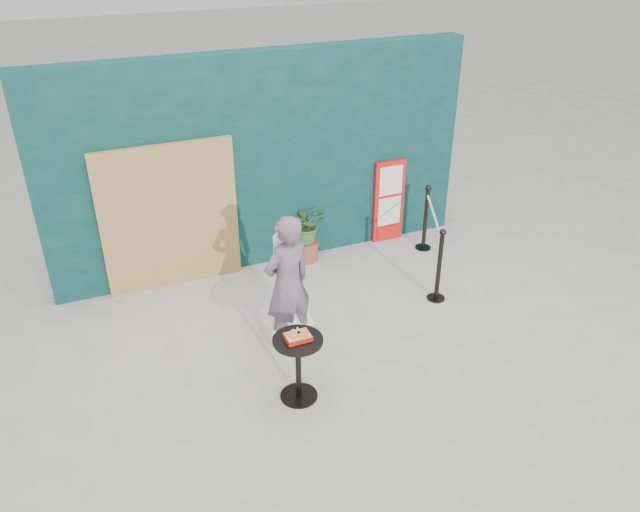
{
  "coord_description": "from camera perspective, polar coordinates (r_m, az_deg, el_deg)",
  "views": [
    {
      "loc": [
        -2.52,
        -4.65,
        4.52
      ],
      "look_at": [
        0.0,
        1.2,
        1.0
      ],
      "focal_mm": 35.0,
      "sensor_mm": 36.0,
      "label": 1
    }
  ],
  "objects": [
    {
      "name": "back_wall",
      "position": [
        8.73,
        -5.13,
        8.58
      ],
      "size": [
        6.0,
        0.3,
        3.0
      ],
      "primitive_type": "cube",
      "color": "#0A2D2C",
      "rests_on": "ground"
    },
    {
      "name": "stanchion_barrier",
      "position": [
        8.84,
        10.19,
        1.37
      ],
      "size": [
        0.84,
        1.54,
        1.03
      ],
      "color": "black",
      "rests_on": "ground"
    },
    {
      "name": "bamboo_fence",
      "position": [
        8.44,
        -13.56,
        3.43
      ],
      "size": [
        1.8,
        0.08,
        2.0
      ],
      "primitive_type": "cube",
      "color": "tan",
      "rests_on": "ground"
    },
    {
      "name": "menu_board",
      "position": [
        9.61,
        6.3,
        4.99
      ],
      "size": [
        0.5,
        0.07,
        1.3
      ],
      "color": "red",
      "rests_on": "ground"
    },
    {
      "name": "ground",
      "position": [
        6.95,
        4.0,
        -11.68
      ],
      "size": [
        60.0,
        60.0,
        0.0
      ],
      "primitive_type": "plane",
      "color": "#ADAAA5",
      "rests_on": "ground"
    },
    {
      "name": "statue",
      "position": [
        7.35,
        -3.21,
        -3.16
      ],
      "size": [
        0.59,
        0.59,
        1.51
      ],
      "color": "white",
      "rests_on": "ground"
    },
    {
      "name": "food_basket",
      "position": [
        6.31,
        -2.04,
        -7.32
      ],
      "size": [
        0.26,
        0.19,
        0.11
      ],
      "color": "#B02312",
      "rests_on": "cafe_table"
    },
    {
      "name": "planter",
      "position": [
        9.0,
        -1.2,
        2.49
      ],
      "size": [
        0.52,
        0.45,
        0.89
      ],
      "color": "brown",
      "rests_on": "ground"
    },
    {
      "name": "woman",
      "position": [
        7.05,
        -2.99,
        -2.55
      ],
      "size": [
        0.7,
        0.56,
        1.69
      ],
      "primitive_type": "imported",
      "rotation": [
        0.0,
        0.0,
        3.43
      ],
      "color": "#64565F",
      "rests_on": "ground"
    },
    {
      "name": "cafe_table",
      "position": [
        6.49,
        -2.01,
        -9.39
      ],
      "size": [
        0.52,
        0.52,
        0.75
      ],
      "color": "black",
      "rests_on": "ground"
    }
  ]
}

